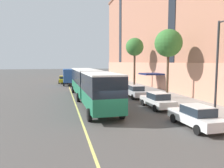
{
  "coord_description": "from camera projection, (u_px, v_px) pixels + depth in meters",
  "views": [
    {
      "loc": [
        -3.87,
        -15.37,
        4.5
      ],
      "look_at": [
        2.29,
        10.61,
        1.8
      ],
      "focal_mm": 35.0,
      "sensor_mm": 36.0,
      "label": 1
    }
  ],
  "objects": [
    {
      "name": "street_lamp",
      "position": [
        219.0,
        61.0,
        15.35
      ],
      "size": [
        0.36,
        1.48,
        7.22
      ],
      "color": "#2D2D30",
      "rests_on": "sidewalk"
    },
    {
      "name": "lane_centerline",
      "position": [
        79.0,
        115.0,
        18.58
      ],
      "size": [
        0.16,
        140.0,
        0.01
      ],
      "primitive_type": "cube",
      "color": "#E0D66B",
      "rests_on": "ground"
    },
    {
      "name": "parked_car_silver_3",
      "position": [
        109.0,
        81.0,
        42.56
      ],
      "size": [
        2.01,
        4.32,
        1.56
      ],
      "color": "#B7B7BC",
      "rests_on": "ground"
    },
    {
      "name": "parked_car_white_0",
      "position": [
        157.0,
        100.0,
        21.27
      ],
      "size": [
        2.04,
        4.6,
        1.56
      ],
      "color": "silver",
      "rests_on": "ground"
    },
    {
      "name": "parked_car_silver_7",
      "position": [
        136.0,
        91.0,
        27.65
      ],
      "size": [
        1.98,
        4.66,
        1.56
      ],
      "color": "#B7B7BC",
      "rests_on": "ground"
    },
    {
      "name": "ground_plane",
      "position": [
        115.0,
        123.0,
        16.22
      ],
      "size": [
        260.0,
        260.0,
        0.0
      ],
      "primitive_type": "plane",
      "color": "#4C4947"
    },
    {
      "name": "street_tree_far_downtown",
      "position": [
        135.0,
        47.0,
        37.78
      ],
      "size": [
        3.09,
        3.09,
        8.51
      ],
      "color": "brown",
      "rests_on": "sidewalk"
    },
    {
      "name": "fire_hydrant",
      "position": [
        120.0,
        84.0,
        40.69
      ],
      "size": [
        0.42,
        0.24,
        0.72
      ],
      "color": "red",
      "rests_on": "sidewalk"
    },
    {
      "name": "parked_car_white_5",
      "position": [
        196.0,
        116.0,
        14.95
      ],
      "size": [
        1.96,
        4.66,
        1.56
      ],
      "color": "silver",
      "rests_on": "ground"
    },
    {
      "name": "taxi_cab",
      "position": [
        63.0,
        80.0,
        46.39
      ],
      "size": [
        1.96,
        4.62,
        1.56
      ],
      "color": "yellow",
      "rests_on": "ground"
    },
    {
      "name": "box_truck",
      "position": [
        69.0,
        76.0,
        42.14
      ],
      "size": [
        2.37,
        6.68,
        3.14
      ],
      "color": "#285199",
      "rests_on": "ground"
    },
    {
      "name": "city_bus",
      "position": [
        90.0,
        84.0,
        24.56
      ],
      "size": [
        3.23,
        19.35,
        3.58
      ],
      "color": "#1E704C",
      "rests_on": "ground"
    },
    {
      "name": "parked_car_champagne_1",
      "position": [
        120.0,
        86.0,
        33.95
      ],
      "size": [
        2.03,
        4.59,
        1.56
      ],
      "color": "#BCAD89",
      "rests_on": "ground"
    },
    {
      "name": "street_tree_far_uptown",
      "position": [
        168.0,
        44.0,
        26.03
      ],
      "size": [
        3.3,
        3.3,
        8.24
      ],
      "color": "brown",
      "rests_on": "sidewalk"
    },
    {
      "name": "sidewalk",
      "position": [
        199.0,
        108.0,
        21.23
      ],
      "size": [
        5.42,
        160.0,
        0.15
      ],
      "primitive_type": "cube",
      "color": "gray",
      "rests_on": "ground"
    }
  ]
}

